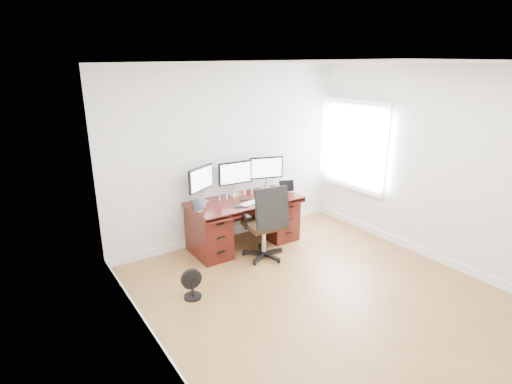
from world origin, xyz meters
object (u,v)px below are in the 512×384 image
keyboard (249,203)px  office_chair (265,235)px  floor_fan (192,284)px  monitor_center (235,174)px  desk (244,221)px

keyboard → office_chair: bearing=-92.6°
office_chair → floor_fan: bearing=-158.5°
monitor_center → floor_fan: bearing=-133.3°
office_chair → monitor_center: monitor_center is taller
monitor_center → office_chair: bearing=-83.6°
desk → office_chair: office_chair is taller
floor_fan → monitor_center: bearing=44.3°
floor_fan → keyboard: 1.55m
desk → keyboard: 0.42m
monitor_center → desk: bearing=-84.6°
desk → monitor_center: monitor_center is taller
desk → monitor_center: size_ratio=3.09×
desk → office_chair: bearing=-88.6°
office_chair → keyboard: office_chair is taller
office_chair → keyboard: bearing=106.7°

